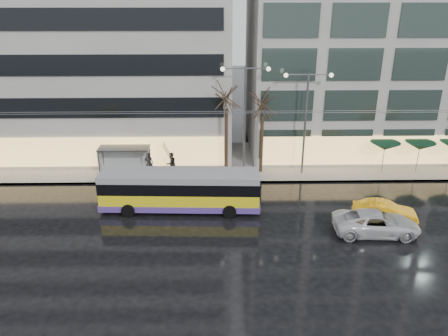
{
  "coord_description": "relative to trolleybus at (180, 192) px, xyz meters",
  "views": [
    {
      "loc": [
        -0.36,
        -23.74,
        14.68
      ],
      "look_at": [
        0.19,
        5.0,
        2.99
      ],
      "focal_mm": 35.0,
      "sensor_mm": 36.0,
      "label": 1
    }
  ],
  "objects": [
    {
      "name": "pedestrian_a",
      "position": [
        -3.11,
        6.48,
        0.15
      ],
      "size": [
        0.97,
        0.99,
        2.19
      ],
      "color": "black",
      "rests_on": "sidewalk"
    },
    {
      "name": "street_lamp_far",
      "position": [
        9.95,
        6.32,
        4.3
      ],
      "size": [
        3.96,
        0.36,
        8.53
      ],
      "color": "#595B60",
      "rests_on": "sidewalk"
    },
    {
      "name": "ground",
      "position": [
        2.95,
        -4.48,
        -1.42
      ],
      "size": [
        140.0,
        140.0,
        0.0
      ],
      "primitive_type": "plane",
      "color": "black",
      "rests_on": "ground"
    },
    {
      "name": "kerb",
      "position": [
        4.95,
        4.57,
        -1.34
      ],
      "size": [
        80.0,
        0.1,
        0.15
      ],
      "primitive_type": "cube",
      "color": "slate",
      "rests_on": "ground"
    },
    {
      "name": "building_left",
      "position": [
        -13.05,
        14.52,
        9.73
      ],
      "size": [
        34.0,
        14.0,
        22.0
      ],
      "primitive_type": "cube",
      "color": "#9C9A95",
      "rests_on": "sidewalk"
    },
    {
      "name": "trolleybus",
      "position": [
        0.0,
        0.0,
        0.0
      ],
      "size": [
        11.37,
        4.61,
        5.23
      ],
      "color": "yellow",
      "rests_on": "ground"
    },
    {
      "name": "parasol_b",
      "position": [
        19.95,
        6.52,
        1.03
      ],
      "size": [
        2.5,
        2.5,
        2.65
      ],
      "color": "#595B60",
      "rests_on": "sidewalk"
    },
    {
      "name": "pedestrian_c",
      "position": [
        -6.78,
        7.11,
        -0.15
      ],
      "size": [
        1.3,
        1.06,
        2.11
      ],
      "color": "black",
      "rests_on": "sidewalk"
    },
    {
      "name": "pedestrian_b",
      "position": [
        -1.23,
        6.23,
        -0.29
      ],
      "size": [
        1.19,
        1.18,
        1.94
      ],
      "color": "black",
      "rests_on": "sidewalk"
    },
    {
      "name": "sidewalk",
      "position": [
        4.95,
        9.52,
        -1.34
      ],
      "size": [
        80.0,
        10.0,
        0.15
      ],
      "primitive_type": "cube",
      "color": "gray",
      "rests_on": "ground"
    },
    {
      "name": "bus_shelter",
      "position": [
        -5.44,
        6.21,
        0.54
      ],
      "size": [
        4.2,
        1.6,
        2.51
      ],
      "color": "#595B60",
      "rests_on": "sidewalk"
    },
    {
      "name": "tree_a",
      "position": [
        3.45,
        6.52,
        5.67
      ],
      "size": [
        3.2,
        3.2,
        8.4
      ],
      "color": "black",
      "rests_on": "sidewalk"
    },
    {
      "name": "tree_b",
      "position": [
        6.45,
        6.72,
        4.98
      ],
      "size": [
        3.2,
        3.2,
        7.7
      ],
      "color": "black",
      "rests_on": "sidewalk"
    },
    {
      "name": "catenary",
      "position": [
        3.95,
        3.46,
        2.84
      ],
      "size": [
        42.24,
        5.12,
        7.0
      ],
      "color": "#595B60",
      "rests_on": "ground"
    },
    {
      "name": "parasol_a",
      "position": [
        16.95,
        6.52,
        1.03
      ],
      "size": [
        2.5,
        2.5,
        2.65
      ],
      "color": "#595B60",
      "rests_on": "sidewalk"
    },
    {
      "name": "sedan_silver",
      "position": [
        12.91,
        -3.63,
        -0.65
      ],
      "size": [
        5.63,
        2.8,
        1.53
      ],
      "primitive_type": "imported",
      "rotation": [
        0.0,
        0.0,
        1.52
      ],
      "color": "silver",
      "rests_on": "ground"
    },
    {
      "name": "building_right",
      "position": [
        21.95,
        14.52,
        11.23
      ],
      "size": [
        32.0,
        14.0,
        25.0
      ],
      "primitive_type": "cube",
      "color": "#9C9A95",
      "rests_on": "sidewalk"
    },
    {
      "name": "taxi_b",
      "position": [
        14.06,
        -2.0,
        -0.72
      ],
      "size": [
        4.45,
        2.38,
        1.39
      ],
      "primitive_type": "imported",
      "rotation": [
        0.0,
        0.0,
        1.35
      ],
      "color": "#FFB00D",
      "rests_on": "ground"
    },
    {
      "name": "street_lamp_near",
      "position": [
        4.95,
        6.32,
        4.57
      ],
      "size": [
        3.96,
        0.36,
        9.03
      ],
      "color": "#595B60",
      "rests_on": "sidewalk"
    }
  ]
}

